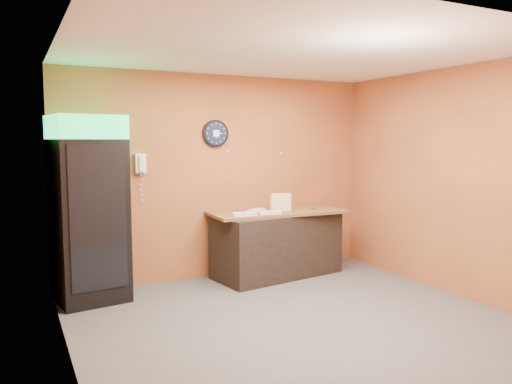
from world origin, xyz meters
TOP-DOWN VIEW (x-y plane):
  - floor at (0.00, 0.00)m, footprint 4.50×4.50m
  - back_wall at (0.00, 2.00)m, footprint 4.50×0.02m
  - left_wall at (-2.25, 0.00)m, footprint 0.02×4.00m
  - right_wall at (2.25, 0.00)m, footprint 0.02×4.00m
  - ceiling at (0.00, 0.00)m, footprint 4.50×4.00m
  - beverage_cooler at (-1.85, 1.60)m, footprint 0.86×0.87m
  - prep_counter at (0.68, 1.61)m, footprint 1.86×1.04m
  - wall_clock at (-0.10, 1.97)m, footprint 0.37×0.06m
  - wall_phone at (-1.14, 1.95)m, footprint 0.13×0.11m
  - butcher_paper at (0.68, 1.61)m, footprint 1.93×0.87m
  - sub_roll_stack at (0.70, 1.55)m, footprint 0.30×0.16m
  - wrapped_sandwich_left at (0.06, 1.37)m, footprint 0.33×0.17m
  - wrapped_sandwich_mid at (0.43, 1.36)m, footprint 0.31×0.20m
  - wrapped_sandwich_right at (0.36, 1.63)m, footprint 0.30×0.22m
  - kitchen_tool at (0.75, 1.71)m, footprint 0.07×0.07m

SIDE VIEW (x-z plane):
  - floor at x=0.00m, z-range 0.00..0.00m
  - prep_counter at x=0.68m, z-range 0.00..0.88m
  - butcher_paper at x=0.68m, z-range 0.88..0.92m
  - wrapped_sandwich_right at x=0.36m, z-range 0.92..0.96m
  - wrapped_sandwich_mid at x=0.43m, z-range 0.92..0.96m
  - wrapped_sandwich_left at x=0.06m, z-range 0.92..0.97m
  - kitchen_tool at x=0.75m, z-range 0.92..0.99m
  - sub_roll_stack at x=0.70m, z-range 0.92..1.17m
  - beverage_cooler at x=-1.85m, z-range -0.03..2.16m
  - back_wall at x=0.00m, z-range 0.00..2.80m
  - left_wall at x=-2.25m, z-range 0.00..2.80m
  - right_wall at x=2.25m, z-range 0.00..2.80m
  - wall_phone at x=-1.14m, z-range 1.48..1.73m
  - wall_clock at x=-0.10m, z-range 1.81..2.18m
  - ceiling at x=0.00m, z-range 2.79..2.81m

